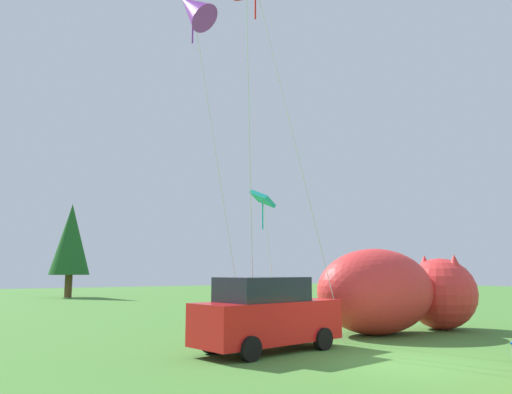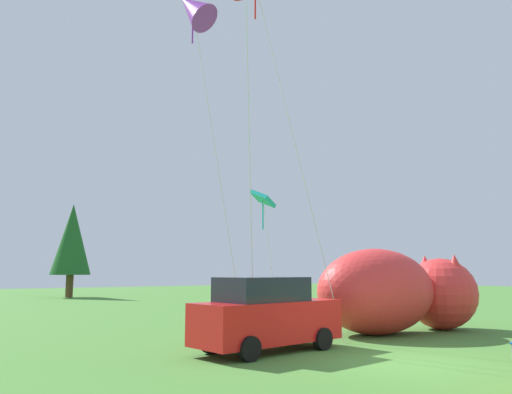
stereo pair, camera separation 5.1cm
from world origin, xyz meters
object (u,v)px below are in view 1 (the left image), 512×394
(kite_purple_delta, at_px, (193,9))
(parked_car, at_px, (267,315))
(kite_teal_diamond, at_px, (263,201))
(inflatable_cat, at_px, (396,294))

(kite_purple_delta, bearing_deg, parked_car, -76.00)
(parked_car, distance_m, kite_teal_diamond, 7.94)
(kite_teal_diamond, bearing_deg, inflatable_cat, -62.71)
(parked_car, distance_m, kite_purple_delta, 10.85)
(kite_teal_diamond, bearing_deg, kite_purple_delta, -152.50)
(inflatable_cat, distance_m, kite_purple_delta, 12.40)
(parked_car, distance_m, inflatable_cat, 6.27)
(inflatable_cat, distance_m, kite_teal_diamond, 6.59)
(parked_car, height_order, inflatable_cat, inflatable_cat)
(parked_car, bearing_deg, inflatable_cat, -0.34)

